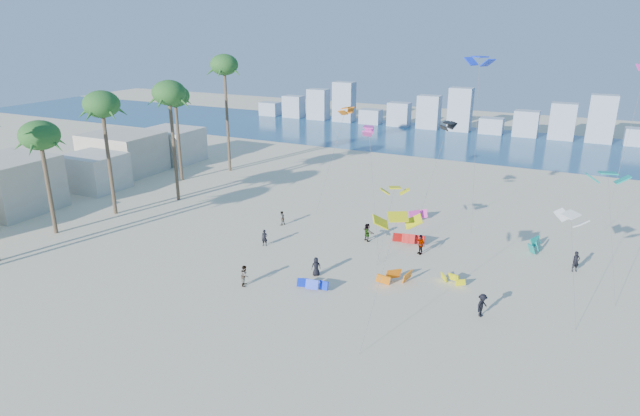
% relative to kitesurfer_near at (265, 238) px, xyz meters
% --- Properties ---
extents(ground, '(220.00, 220.00, 0.00)m').
position_rel_kitesurfer_near_xyz_m(ground, '(2.63, -15.48, -0.80)').
color(ground, beige).
rests_on(ground, ground).
extents(ocean, '(220.00, 220.00, 0.00)m').
position_rel_kitesurfer_near_xyz_m(ocean, '(2.63, 56.52, -0.80)').
color(ocean, navy).
rests_on(ocean, ground).
extents(kitesurfer_near, '(0.67, 0.54, 1.60)m').
position_rel_kitesurfer_near_xyz_m(kitesurfer_near, '(0.00, 0.00, 0.00)').
color(kitesurfer_near, black).
rests_on(kitesurfer_near, ground).
extents(kitesurfer_mid, '(0.92, 1.02, 1.73)m').
position_rel_kitesurfer_near_xyz_m(kitesurfer_mid, '(2.88, -7.70, 0.06)').
color(kitesurfer_mid, gray).
rests_on(kitesurfer_mid, ground).
extents(kitesurfers_far, '(28.99, 12.15, 1.88)m').
position_rel_kitesurfer_near_xyz_m(kitesurfers_far, '(12.76, 2.09, 0.08)').
color(kitesurfers_far, black).
rests_on(kitesurfers_far, ground).
extents(grounded_kites, '(17.50, 21.28, 1.09)m').
position_rel_kitesurfer_near_xyz_m(grounded_kites, '(14.21, 5.10, -0.31)').
color(grounded_kites, '#0D2EEA').
rests_on(grounded_kites, ground).
extents(flying_kites, '(36.26, 36.55, 17.61)m').
position_rel_kitesurfer_near_xyz_m(flying_kites, '(18.59, 8.03, 10.30)').
color(flying_kites, '#D5D30B').
rests_on(flying_kites, ground).
extents(palm_row, '(9.08, 44.80, 16.28)m').
position_rel_kitesurfer_near_xyz_m(palm_row, '(-19.80, 0.70, 11.17)').
color(palm_row, brown).
rests_on(palm_row, ground).
extents(beachfront_buildings, '(11.50, 43.00, 6.00)m').
position_rel_kitesurfer_near_xyz_m(beachfront_buildings, '(-31.06, 5.34, 1.87)').
color(beachfront_buildings, beige).
rests_on(beachfront_buildings, ground).
extents(distant_skyline, '(85.00, 3.00, 8.40)m').
position_rel_kitesurfer_near_xyz_m(distant_skyline, '(1.44, 66.52, 2.29)').
color(distant_skyline, '#9EADBF').
rests_on(distant_skyline, ground).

